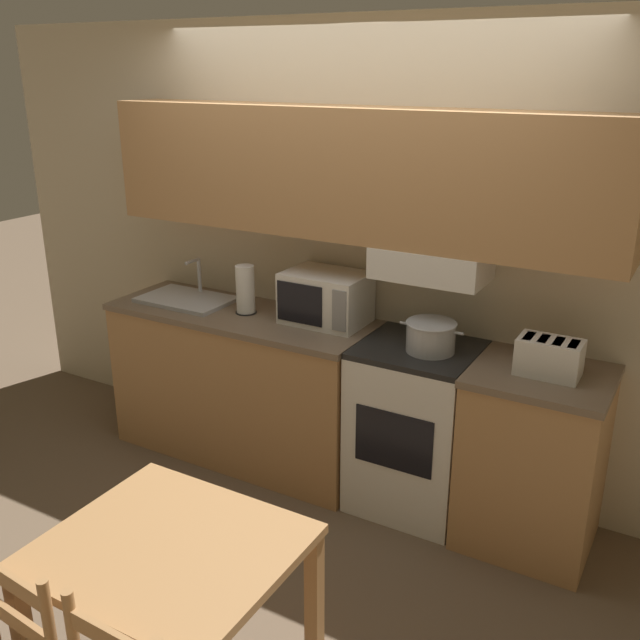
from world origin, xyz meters
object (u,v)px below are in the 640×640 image
(toaster, at_px, (549,357))
(sink_basin, at_px, (186,299))
(stove_range, at_px, (415,427))
(cooking_pot, at_px, (431,336))
(paper_towel_roll, at_px, (245,290))
(microwave, at_px, (326,298))
(dining_table, at_px, (171,574))

(toaster, bearing_deg, sink_basin, 179.63)
(stove_range, relative_size, sink_basin, 1.67)
(cooking_pot, xyz_separation_m, paper_towel_roll, (-1.16, 0.02, 0.06))
(sink_basin, bearing_deg, microwave, 6.25)
(toaster, bearing_deg, microwave, 174.75)
(cooking_pot, distance_m, paper_towel_roll, 1.16)
(sink_basin, relative_size, dining_table, 0.66)
(cooking_pot, relative_size, microwave, 0.74)
(sink_basin, height_order, dining_table, sink_basin)
(cooking_pot, relative_size, dining_table, 0.40)
(microwave, bearing_deg, sink_basin, -173.75)
(toaster, xyz_separation_m, sink_basin, (-2.18, 0.01, -0.07))
(microwave, distance_m, sink_basin, 0.94)
(paper_towel_roll, bearing_deg, dining_table, -62.89)
(cooking_pot, xyz_separation_m, microwave, (-0.67, 0.12, 0.06))
(stove_range, distance_m, sink_basin, 1.60)
(paper_towel_roll, bearing_deg, cooking_pot, -1.14)
(microwave, xyz_separation_m, toaster, (1.26, -0.12, -0.05))
(stove_range, xyz_separation_m, microwave, (-0.60, 0.09, 0.61))
(microwave, distance_m, paper_towel_roll, 0.49)
(stove_range, relative_size, paper_towel_roll, 3.28)
(toaster, bearing_deg, stove_range, 178.01)
(toaster, distance_m, dining_table, 1.92)
(paper_towel_roll, height_order, dining_table, paper_towel_roll)
(cooking_pot, distance_m, sink_basin, 1.60)
(cooking_pot, relative_size, toaster, 1.11)
(sink_basin, relative_size, paper_towel_roll, 1.96)
(stove_range, distance_m, paper_towel_roll, 1.24)
(microwave, bearing_deg, toaster, -5.25)
(stove_range, height_order, toaster, toaster)
(stove_range, bearing_deg, toaster, -1.99)
(cooking_pot, bearing_deg, dining_table, -99.92)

